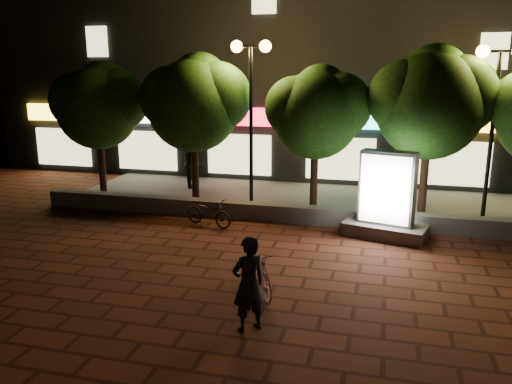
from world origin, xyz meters
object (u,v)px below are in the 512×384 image
(tree_far_left, at_px, (100,103))
(tree_mid, at_px, (318,109))
(rider, at_px, (249,284))
(tree_right, at_px, (432,99))
(pedestrian, at_px, (193,163))
(street_lamp_left, at_px, (251,82))
(scooter_pink, at_px, (257,271))
(scooter_parked, at_px, (209,212))
(tree_left, at_px, (195,100))
(ad_kiosk, at_px, (386,203))
(street_lamp_right, at_px, (497,88))

(tree_far_left, xyz_separation_m, tree_mid, (7.50, -0.00, -0.08))
(tree_mid, distance_m, rider, 8.26)
(tree_right, distance_m, pedestrian, 8.76)
(street_lamp_left, xyz_separation_m, scooter_pink, (1.79, -6.21, -3.54))
(tree_right, xyz_separation_m, scooter_parked, (-6.04, -2.46, -3.16))
(tree_right, relative_size, rider, 2.97)
(tree_left, bearing_deg, scooter_parked, -62.82)
(tree_far_left, relative_size, rider, 2.71)
(tree_mid, distance_m, ad_kiosk, 3.82)
(tree_right, xyz_separation_m, street_lamp_left, (-5.36, -0.26, 0.46))
(tree_right, bearing_deg, tree_left, -180.00)
(tree_far_left, distance_m, ad_kiosk, 10.20)
(street_lamp_left, height_order, scooter_pink, street_lamp_left)
(scooter_parked, height_order, pedestrian, pedestrian)
(tree_mid, distance_m, scooter_pink, 7.03)
(scooter_parked, bearing_deg, pedestrian, 44.39)
(ad_kiosk, bearing_deg, pedestrian, 150.74)
(tree_mid, distance_m, scooter_parked, 4.63)
(scooter_parked, relative_size, pedestrian, 0.84)
(scooter_pink, bearing_deg, tree_left, 85.86)
(rider, relative_size, scooter_parked, 1.11)
(scooter_pink, relative_size, scooter_parked, 1.05)
(tree_mid, bearing_deg, street_lamp_left, -172.69)
(street_lamp_right, height_order, rider, street_lamp_right)
(ad_kiosk, bearing_deg, street_lamp_left, 156.01)
(tree_right, distance_m, scooter_pink, 8.01)
(rider, bearing_deg, tree_left, -107.00)
(tree_far_left, height_order, street_lamp_right, street_lamp_right)
(street_lamp_left, relative_size, rider, 3.03)
(tree_left, bearing_deg, street_lamp_right, -1.68)
(tree_right, bearing_deg, tree_far_left, -180.00)
(tree_left, distance_m, tree_mid, 4.00)
(street_lamp_right, bearing_deg, scooter_parked, -164.02)
(street_lamp_left, relative_size, pedestrian, 2.83)
(tree_mid, bearing_deg, tree_left, 180.00)
(tree_far_left, bearing_deg, rider, -46.74)
(tree_far_left, distance_m, scooter_parked, 6.09)
(scooter_pink, height_order, pedestrian, pedestrian)
(tree_left, relative_size, scooter_pink, 3.02)
(tree_mid, distance_m, street_lamp_left, 2.22)
(ad_kiosk, height_order, scooter_pink, ad_kiosk)
(tree_far_left, xyz_separation_m, street_lamp_right, (12.45, -0.26, 0.60))
(rider, bearing_deg, pedestrian, -107.12)
(tree_far_left, bearing_deg, street_lamp_left, -2.76)
(street_lamp_right, height_order, scooter_pink, street_lamp_right)
(ad_kiosk, height_order, pedestrian, ad_kiosk)
(street_lamp_right, bearing_deg, tree_far_left, 178.79)
(tree_far_left, relative_size, pedestrian, 2.53)
(tree_mid, height_order, street_lamp_left, street_lamp_left)
(scooter_pink, bearing_deg, rider, -115.52)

